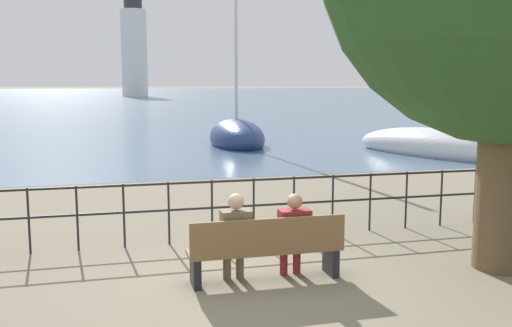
{
  "coord_description": "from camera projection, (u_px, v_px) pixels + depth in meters",
  "views": [
    {
      "loc": [
        -1.96,
        -7.17,
        2.64
      ],
      "look_at": [
        0.0,
        0.5,
        1.53
      ],
      "focal_mm": 40.0,
      "sensor_mm": 36.0,
      "label": 1
    }
  ],
  "objects": [
    {
      "name": "promenade_railing",
      "position": [
        233.0,
        200.0,
        9.62
      ],
      "size": [
        12.3,
        0.04,
        1.05
      ],
      "color": "black",
      "rests_on": "ground_plane"
    },
    {
      "name": "ground_plane",
      "position": [
        265.0,
        280.0,
        7.73
      ],
      "size": [
        1000.0,
        1000.0,
        0.0
      ],
      "primitive_type": "plane",
      "color": "#7A705B"
    },
    {
      "name": "sailboat_2",
      "position": [
        237.0,
        137.0,
        24.61
      ],
      "size": [
        2.42,
        5.2,
        9.73
      ],
      "rotation": [
        0.0,
        0.0,
        -0.04
      ],
      "color": "navy",
      "rests_on": "ground_plane"
    },
    {
      "name": "park_bench",
      "position": [
        266.0,
        250.0,
        7.61
      ],
      "size": [
        2.1,
        0.45,
        0.9
      ],
      "color": "brown",
      "rests_on": "ground_plane"
    },
    {
      "name": "seated_person_left",
      "position": [
        235.0,
        234.0,
        7.55
      ],
      "size": [
        0.4,
        0.35,
        1.22
      ],
      "color": "brown",
      "rests_on": "ground_plane"
    },
    {
      "name": "seated_person_right",
      "position": [
        294.0,
        231.0,
        7.76
      ],
      "size": [
        0.42,
        0.35,
        1.17
      ],
      "color": "maroon",
      "rests_on": "ground_plane"
    },
    {
      "name": "harbor_water",
      "position": [
        117.0,
        93.0,
        159.61
      ],
      "size": [
        600.0,
        300.0,
        0.01
      ],
      "color": "#47607A",
      "rests_on": "ground_plane"
    },
    {
      "name": "sailboat_1",
      "position": [
        435.0,
        147.0,
        21.21
      ],
      "size": [
        4.45,
        7.41,
        7.24
      ],
      "rotation": [
        0.0,
        0.0,
        0.36
      ],
      "color": "silver",
      "rests_on": "ground_plane"
    },
    {
      "name": "harbor_lighthouse",
      "position": [
        134.0,
        48.0,
        114.59
      ],
      "size": [
        5.14,
        5.14,
        21.08
      ],
      "color": "white",
      "rests_on": "ground_plane"
    }
  ]
}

